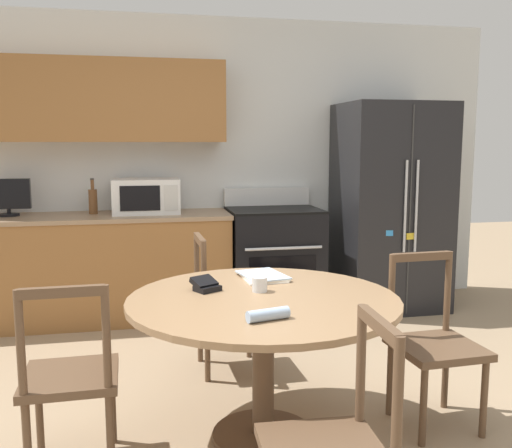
% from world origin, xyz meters
% --- Properties ---
extents(ground_plane, '(14.00, 14.00, 0.00)m').
position_xyz_m(ground_plane, '(0.00, 0.00, 0.00)').
color(ground_plane, '#9E8466').
extents(back_wall, '(5.20, 0.44, 2.60)m').
position_xyz_m(back_wall, '(-0.30, 2.59, 1.45)').
color(back_wall, silver).
rests_on(back_wall, ground_plane).
extents(kitchen_counter, '(2.26, 0.64, 0.90)m').
position_xyz_m(kitchen_counter, '(-1.08, 2.29, 0.45)').
color(kitchen_counter, '#936033').
rests_on(kitchen_counter, ground_plane).
extents(refrigerator, '(0.91, 0.79, 1.84)m').
position_xyz_m(refrigerator, '(1.52, 2.20, 0.92)').
color(refrigerator, black).
rests_on(refrigerator, ground_plane).
extents(oven_range, '(0.80, 0.68, 1.08)m').
position_xyz_m(oven_range, '(0.46, 2.26, 0.47)').
color(oven_range, black).
rests_on(oven_range, ground_plane).
extents(microwave, '(0.55, 0.40, 0.29)m').
position_xyz_m(microwave, '(-0.64, 2.33, 1.05)').
color(microwave, white).
rests_on(microwave, kitchen_counter).
extents(countertop_tv, '(0.35, 0.16, 0.31)m').
position_xyz_m(countertop_tv, '(-1.74, 2.35, 1.06)').
color(countertop_tv, black).
rests_on(countertop_tv, kitchen_counter).
extents(counter_bottle, '(0.07, 0.07, 0.30)m').
position_xyz_m(counter_bottle, '(-1.08, 2.37, 1.01)').
color(counter_bottle, brown).
rests_on(counter_bottle, kitchen_counter).
extents(dining_table, '(1.35, 1.35, 0.74)m').
position_xyz_m(dining_table, '(-0.12, 0.10, 0.61)').
color(dining_table, '#997551').
rests_on(dining_table, ground_plane).
extents(dining_chair_left, '(0.43, 0.43, 0.90)m').
position_xyz_m(dining_chair_left, '(-1.04, -0.00, 0.43)').
color(dining_chair_left, brown).
rests_on(dining_chair_left, ground_plane).
extents(dining_chair_right, '(0.44, 0.44, 0.90)m').
position_xyz_m(dining_chair_right, '(0.80, 0.06, 0.43)').
color(dining_chair_right, brown).
rests_on(dining_chair_right, ground_plane).
extents(dining_chair_far, '(0.43, 0.43, 0.90)m').
position_xyz_m(dining_chair_far, '(-0.17, 1.02, 0.43)').
color(dining_chair_far, brown).
rests_on(dining_chair_far, ground_plane).
extents(candle_glass, '(0.08, 0.08, 0.08)m').
position_xyz_m(candle_glass, '(-0.11, 0.21, 0.77)').
color(candle_glass, silver).
rests_on(candle_glass, dining_table).
extents(folded_napkin, '(0.20, 0.10, 0.05)m').
position_xyz_m(folded_napkin, '(-0.18, -0.27, 0.76)').
color(folded_napkin, '#A3BCDB').
rests_on(folded_napkin, dining_table).
extents(wallet, '(0.17, 0.17, 0.07)m').
position_xyz_m(wallet, '(-0.38, 0.29, 0.76)').
color(wallet, black).
rests_on(wallet, dining_table).
extents(mail_stack, '(0.28, 0.34, 0.02)m').
position_xyz_m(mail_stack, '(-0.04, 0.49, 0.75)').
color(mail_stack, white).
rests_on(mail_stack, dining_table).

